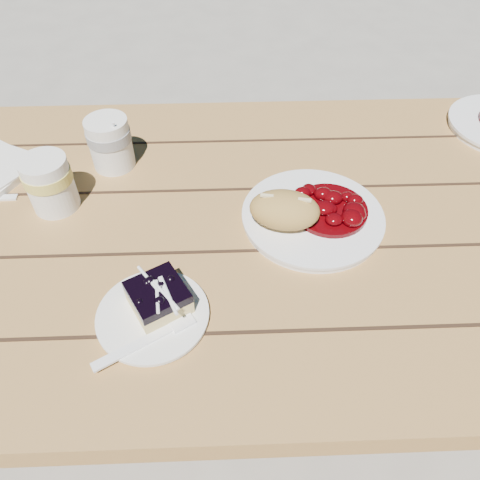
{
  "coord_description": "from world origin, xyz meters",
  "views": [
    {
      "loc": [
        0.01,
        -0.61,
        1.34
      ],
      "look_at": [
        0.03,
        -0.11,
        0.81
      ],
      "focal_mm": 35.0,
      "sensor_mm": 36.0,
      "label": 1
    }
  ],
  "objects_px": {
    "dessert_plate": "(153,316)",
    "coffee_cup": "(110,143)",
    "second_cup": "(50,184)",
    "picnic_table": "(225,275)",
    "bread_roll": "(285,210)",
    "blueberry_cake": "(158,297)",
    "main_plate": "(312,217)"
  },
  "relations": [
    {
      "from": "dessert_plate",
      "to": "bread_roll",
      "type": "bearing_deg",
      "value": 40.03
    },
    {
      "from": "blueberry_cake",
      "to": "picnic_table",
      "type": "bearing_deg",
      "value": 33.78
    },
    {
      "from": "dessert_plate",
      "to": "second_cup",
      "type": "height_order",
      "value": "second_cup"
    },
    {
      "from": "coffee_cup",
      "to": "main_plate",
      "type": "bearing_deg",
      "value": -25.24
    },
    {
      "from": "second_cup",
      "to": "coffee_cup",
      "type": "bearing_deg",
      "value": 53.42
    },
    {
      "from": "bread_roll",
      "to": "blueberry_cake",
      "type": "relative_size",
      "value": 1.14
    },
    {
      "from": "picnic_table",
      "to": "blueberry_cake",
      "type": "bearing_deg",
      "value": -116.44
    },
    {
      "from": "bread_roll",
      "to": "dessert_plate",
      "type": "bearing_deg",
      "value": -139.97
    },
    {
      "from": "picnic_table",
      "to": "second_cup",
      "type": "distance_m",
      "value": 0.38
    },
    {
      "from": "main_plate",
      "to": "dessert_plate",
      "type": "distance_m",
      "value": 0.33
    },
    {
      "from": "main_plate",
      "to": "blueberry_cake",
      "type": "height_order",
      "value": "blueberry_cake"
    },
    {
      "from": "dessert_plate",
      "to": "coffee_cup",
      "type": "relative_size",
      "value": 1.57
    },
    {
      "from": "picnic_table",
      "to": "dessert_plate",
      "type": "xyz_separation_m",
      "value": [
        -0.11,
        -0.21,
        0.17
      ]
    },
    {
      "from": "bread_roll",
      "to": "coffee_cup",
      "type": "distance_m",
      "value": 0.38
    },
    {
      "from": "dessert_plate",
      "to": "blueberry_cake",
      "type": "relative_size",
      "value": 1.53
    },
    {
      "from": "second_cup",
      "to": "main_plate",
      "type": "bearing_deg",
      "value": -7.13
    },
    {
      "from": "blueberry_cake",
      "to": "second_cup",
      "type": "distance_m",
      "value": 0.32
    },
    {
      "from": "coffee_cup",
      "to": "second_cup",
      "type": "distance_m",
      "value": 0.15
    },
    {
      "from": "picnic_table",
      "to": "dessert_plate",
      "type": "bearing_deg",
      "value": -116.99
    },
    {
      "from": "dessert_plate",
      "to": "second_cup",
      "type": "relative_size",
      "value": 1.57
    },
    {
      "from": "main_plate",
      "to": "blueberry_cake",
      "type": "xyz_separation_m",
      "value": [
        -0.26,
        -0.18,
        0.02
      ]
    },
    {
      "from": "bread_roll",
      "to": "blueberry_cake",
      "type": "xyz_separation_m",
      "value": [
        -0.2,
        -0.16,
        -0.02
      ]
    },
    {
      "from": "main_plate",
      "to": "bread_roll",
      "type": "height_order",
      "value": "bread_roll"
    },
    {
      "from": "blueberry_cake",
      "to": "coffee_cup",
      "type": "distance_m",
      "value": 0.38
    },
    {
      "from": "blueberry_cake",
      "to": "dessert_plate",
      "type": "bearing_deg",
      "value": -153.47
    },
    {
      "from": "picnic_table",
      "to": "blueberry_cake",
      "type": "height_order",
      "value": "blueberry_cake"
    },
    {
      "from": "dessert_plate",
      "to": "blueberry_cake",
      "type": "height_order",
      "value": "blueberry_cake"
    },
    {
      "from": "bread_roll",
      "to": "second_cup",
      "type": "relative_size",
      "value": 1.17
    },
    {
      "from": "bread_roll",
      "to": "coffee_cup",
      "type": "xyz_separation_m",
      "value": [
        -0.32,
        0.2,
        0.0
      ]
    },
    {
      "from": "main_plate",
      "to": "dessert_plate",
      "type": "relative_size",
      "value": 1.53
    },
    {
      "from": "bread_roll",
      "to": "second_cup",
      "type": "xyz_separation_m",
      "value": [
        -0.41,
        0.08,
        0.0
      ]
    },
    {
      "from": "dessert_plate",
      "to": "coffee_cup",
      "type": "bearing_deg",
      "value": 106.46
    }
  ]
}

